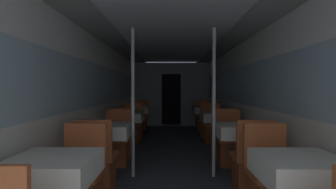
# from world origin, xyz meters

# --- Properties ---
(wall_left) EXTENTS (0.05, 9.99, 2.13)m
(wall_left) POSITION_xyz_m (-1.33, 3.60, 1.11)
(wall_left) COLOR silver
(wall_left) RESTS_ON ground_plane
(wall_right) EXTENTS (0.05, 9.99, 2.13)m
(wall_right) POSITION_xyz_m (1.33, 3.60, 1.11)
(wall_right) COLOR silver
(wall_right) RESTS_ON ground_plane
(ceiling_panel) EXTENTS (2.66, 9.99, 0.07)m
(ceiling_panel) POSITION_xyz_m (0.00, 3.60, 2.18)
(ceiling_panel) COLOR silver
(ceiling_panel) RESTS_ON wall_left
(bulkhead_far) EXTENTS (2.61, 0.09, 2.13)m
(bulkhead_far) POSITION_xyz_m (0.00, 7.57, 1.06)
(bulkhead_far) COLOR gray
(bulkhead_far) RESTS_ON ground_plane
(dining_table_left_0) EXTENTS (0.62, 0.62, 0.76)m
(dining_table_left_0) POSITION_xyz_m (-0.94, 0.68, 0.64)
(dining_table_left_0) COLOR #4C4C51
(dining_table_left_0) RESTS_ON ground_plane
(chair_left_far_0) EXTENTS (0.43, 0.43, 0.91)m
(chair_left_far_0) POSITION_xyz_m (-0.94, 1.25, 0.29)
(chair_left_far_0) COLOR brown
(chair_left_far_0) RESTS_ON ground_plane
(dining_table_left_1) EXTENTS (0.62, 0.62, 0.76)m
(dining_table_left_1) POSITION_xyz_m (-0.94, 2.46, 0.64)
(dining_table_left_1) COLOR #4C4C51
(dining_table_left_1) RESTS_ON ground_plane
(chair_left_near_1) EXTENTS (0.43, 0.43, 0.91)m
(chair_left_near_1) POSITION_xyz_m (-0.94, 1.89, 0.29)
(chair_left_near_1) COLOR brown
(chair_left_near_1) RESTS_ON ground_plane
(chair_left_far_1) EXTENTS (0.43, 0.43, 0.91)m
(chair_left_far_1) POSITION_xyz_m (-0.94, 3.03, 0.29)
(chair_left_far_1) COLOR brown
(chair_left_far_1) RESTS_ON ground_plane
(support_pole_left_1) EXTENTS (0.05, 0.05, 2.13)m
(support_pole_left_1) POSITION_xyz_m (-0.58, 2.46, 1.07)
(support_pole_left_1) COLOR silver
(support_pole_left_1) RESTS_ON ground_plane
(dining_table_left_2) EXTENTS (0.62, 0.62, 0.76)m
(dining_table_left_2) POSITION_xyz_m (-0.94, 4.24, 0.64)
(dining_table_left_2) COLOR #4C4C51
(dining_table_left_2) RESTS_ON ground_plane
(chair_left_near_2) EXTENTS (0.43, 0.43, 0.91)m
(chair_left_near_2) POSITION_xyz_m (-0.94, 3.67, 0.29)
(chair_left_near_2) COLOR brown
(chair_left_near_2) RESTS_ON ground_plane
(chair_left_far_2) EXTENTS (0.43, 0.43, 0.91)m
(chair_left_far_2) POSITION_xyz_m (-0.94, 4.81, 0.29)
(chair_left_far_2) COLOR brown
(chair_left_far_2) RESTS_ON ground_plane
(dining_table_left_3) EXTENTS (0.62, 0.62, 0.76)m
(dining_table_left_3) POSITION_xyz_m (-0.94, 6.02, 0.64)
(dining_table_left_3) COLOR #4C4C51
(dining_table_left_3) RESTS_ON ground_plane
(chair_left_near_3) EXTENTS (0.43, 0.43, 0.91)m
(chair_left_near_3) POSITION_xyz_m (-0.94, 5.45, 0.29)
(chair_left_near_3) COLOR brown
(chair_left_near_3) RESTS_ON ground_plane
(chair_left_far_3) EXTENTS (0.43, 0.43, 0.91)m
(chair_left_far_3) POSITION_xyz_m (-0.94, 6.59, 0.29)
(chair_left_far_3) COLOR brown
(chair_left_far_3) RESTS_ON ground_plane
(dining_table_right_0) EXTENTS (0.62, 0.62, 0.76)m
(dining_table_right_0) POSITION_xyz_m (0.94, 0.68, 0.64)
(dining_table_right_0) COLOR #4C4C51
(dining_table_right_0) RESTS_ON ground_plane
(chair_right_far_0) EXTENTS (0.43, 0.43, 0.91)m
(chair_right_far_0) POSITION_xyz_m (0.94, 1.25, 0.29)
(chair_right_far_0) COLOR brown
(chair_right_far_0) RESTS_ON ground_plane
(dining_table_right_1) EXTENTS (0.62, 0.62, 0.76)m
(dining_table_right_1) POSITION_xyz_m (0.94, 2.46, 0.64)
(dining_table_right_1) COLOR #4C4C51
(dining_table_right_1) RESTS_ON ground_plane
(chair_right_near_1) EXTENTS (0.43, 0.43, 0.91)m
(chair_right_near_1) POSITION_xyz_m (0.94, 1.89, 0.29)
(chair_right_near_1) COLOR brown
(chair_right_near_1) RESTS_ON ground_plane
(chair_right_far_1) EXTENTS (0.43, 0.43, 0.91)m
(chair_right_far_1) POSITION_xyz_m (0.94, 3.03, 0.29)
(chair_right_far_1) COLOR brown
(chair_right_far_1) RESTS_ON ground_plane
(support_pole_right_1) EXTENTS (0.05, 0.05, 2.13)m
(support_pole_right_1) POSITION_xyz_m (0.58, 2.46, 1.07)
(support_pole_right_1) COLOR silver
(support_pole_right_1) RESTS_ON ground_plane
(dining_table_right_2) EXTENTS (0.62, 0.62, 0.76)m
(dining_table_right_2) POSITION_xyz_m (0.94, 4.24, 0.64)
(dining_table_right_2) COLOR #4C4C51
(dining_table_right_2) RESTS_ON ground_plane
(chair_right_near_2) EXTENTS (0.43, 0.43, 0.91)m
(chair_right_near_2) POSITION_xyz_m (0.94, 3.67, 0.29)
(chair_right_near_2) COLOR brown
(chair_right_near_2) RESTS_ON ground_plane
(chair_right_far_2) EXTENTS (0.43, 0.43, 0.91)m
(chair_right_far_2) POSITION_xyz_m (0.94, 4.81, 0.29)
(chair_right_far_2) COLOR brown
(chair_right_far_2) RESTS_ON ground_plane
(dining_table_right_3) EXTENTS (0.62, 0.62, 0.76)m
(dining_table_right_3) POSITION_xyz_m (0.94, 6.02, 0.64)
(dining_table_right_3) COLOR #4C4C51
(dining_table_right_3) RESTS_ON ground_plane
(chair_right_near_3) EXTENTS (0.43, 0.43, 0.91)m
(chair_right_near_3) POSITION_xyz_m (0.94, 5.45, 0.29)
(chair_right_near_3) COLOR brown
(chair_right_near_3) RESTS_ON ground_plane
(chair_right_far_3) EXTENTS (0.43, 0.43, 0.91)m
(chair_right_far_3) POSITION_xyz_m (0.94, 6.59, 0.29)
(chair_right_far_3) COLOR brown
(chair_right_far_3) RESTS_ON ground_plane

